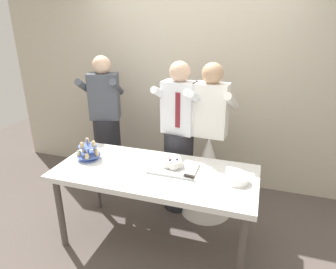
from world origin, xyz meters
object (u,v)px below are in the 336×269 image
(plate_stack, at_px, (237,180))
(person_groom, at_px, (179,147))
(main_cake_tray, at_px, (174,165))
(person_guest, at_px, (107,132))
(person_bride, at_px, (208,165))
(dessert_table, at_px, (155,178))
(cupcake_stand, at_px, (88,152))

(plate_stack, relative_size, person_groom, 0.12)
(main_cake_tray, relative_size, person_groom, 0.26)
(main_cake_tray, bearing_deg, person_guest, 146.08)
(person_bride, bearing_deg, plate_stack, -60.19)
(main_cake_tray, bearing_deg, dessert_table, -151.89)
(cupcake_stand, distance_m, person_guest, 0.82)
(dessert_table, xyz_separation_m, cupcake_stand, (-0.69, 0.03, 0.15))
(main_cake_tray, xyz_separation_m, person_bride, (0.21, 0.56, -0.23))
(dessert_table, distance_m, person_groom, 0.63)
(cupcake_stand, relative_size, person_bride, 0.14)
(plate_stack, height_order, person_guest, person_guest)
(cupcake_stand, bearing_deg, person_bride, 30.16)
(dessert_table, xyz_separation_m, person_groom, (0.04, 0.63, 0.05))
(dessert_table, distance_m, plate_stack, 0.73)
(cupcake_stand, distance_m, person_groom, 0.95)
(plate_stack, distance_m, person_groom, 0.92)
(main_cake_tray, height_order, person_bride, person_bride)
(cupcake_stand, relative_size, main_cake_tray, 0.53)
(main_cake_tray, bearing_deg, person_groom, 101.27)
(cupcake_stand, distance_m, main_cake_tray, 0.84)
(cupcake_stand, distance_m, plate_stack, 1.41)
(dessert_table, xyz_separation_m, person_guest, (-0.93, 0.80, 0.05))
(person_bride, bearing_deg, person_groom, -179.11)
(person_groom, bearing_deg, plate_stack, -42.13)
(main_cake_tray, relative_size, person_guest, 0.26)
(dessert_table, height_order, person_bride, person_bride)
(cupcake_stand, bearing_deg, person_guest, 107.10)
(cupcake_stand, xyz_separation_m, person_bride, (1.05, 0.61, -0.27))
(dessert_table, bearing_deg, plate_stack, 1.45)
(person_groom, xyz_separation_m, person_bride, (0.32, 0.01, -0.16))
(plate_stack, distance_m, person_bride, 0.75)
(plate_stack, height_order, person_groom, person_groom)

